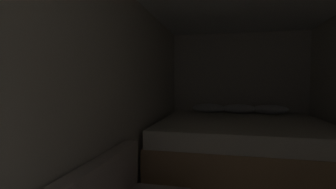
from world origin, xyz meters
The scene contains 3 objects.
wall_back centered at (0.00, 4.09, 1.05)m, with size 2.40×0.05×2.10m, color beige.
wall_left centered at (-1.17, 1.69, 1.05)m, with size 0.05×4.76×2.10m, color beige.
bed centered at (0.00, 3.02, 0.37)m, with size 2.18×2.03×0.87m.
Camera 1 is at (-0.23, -0.46, 1.23)m, focal length 26.50 mm.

